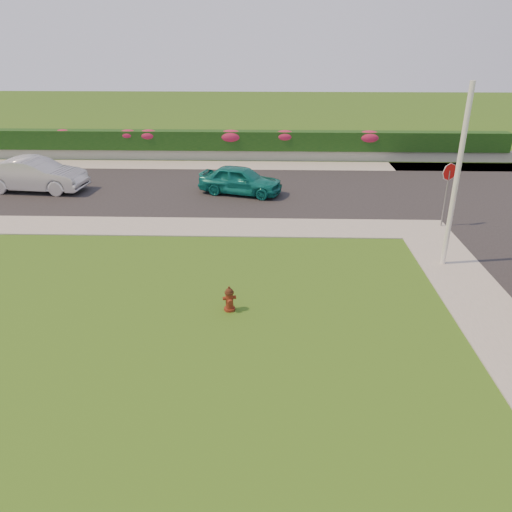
{
  "coord_description": "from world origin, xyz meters",
  "views": [
    {
      "loc": [
        1.11,
        -9.15,
        6.87
      ],
      "look_at": [
        0.71,
        4.27,
        0.9
      ],
      "focal_mm": 35.0,
      "sensor_mm": 36.0,
      "label": 1
    }
  ],
  "objects_px": {
    "sedan_teal": "(241,180)",
    "utility_pole": "(457,179)",
    "stop_sign": "(448,180)",
    "sedan_silver": "(35,175)",
    "fire_hydrant": "(229,299)"
  },
  "relations": [
    {
      "from": "fire_hydrant",
      "to": "sedan_teal",
      "type": "bearing_deg",
      "value": 76.29
    },
    {
      "from": "sedan_teal",
      "to": "sedan_silver",
      "type": "bearing_deg",
      "value": 105.25
    },
    {
      "from": "sedan_teal",
      "to": "sedan_silver",
      "type": "xyz_separation_m",
      "value": [
        -9.75,
        0.18,
        0.12
      ]
    },
    {
      "from": "sedan_silver",
      "to": "stop_sign",
      "type": "height_order",
      "value": "stop_sign"
    },
    {
      "from": "fire_hydrant",
      "to": "stop_sign",
      "type": "bearing_deg",
      "value": 25.44
    },
    {
      "from": "fire_hydrant",
      "to": "stop_sign",
      "type": "distance_m",
      "value": 10.39
    },
    {
      "from": "sedan_teal",
      "to": "utility_pole",
      "type": "height_order",
      "value": "utility_pole"
    },
    {
      "from": "sedan_teal",
      "to": "sedan_silver",
      "type": "height_order",
      "value": "sedan_silver"
    },
    {
      "from": "sedan_teal",
      "to": "utility_pole",
      "type": "xyz_separation_m",
      "value": [
        7.06,
        -7.61,
        2.15
      ]
    },
    {
      "from": "sedan_teal",
      "to": "stop_sign",
      "type": "bearing_deg",
      "value": -100.36
    },
    {
      "from": "fire_hydrant",
      "to": "sedan_teal",
      "type": "xyz_separation_m",
      "value": [
        -0.33,
        10.79,
        0.36
      ]
    },
    {
      "from": "sedan_silver",
      "to": "utility_pole",
      "type": "relative_size",
      "value": 0.83
    },
    {
      "from": "sedan_teal",
      "to": "utility_pole",
      "type": "bearing_deg",
      "value": -120.89
    },
    {
      "from": "sedan_silver",
      "to": "stop_sign",
      "type": "bearing_deg",
      "value": -98.09
    },
    {
      "from": "sedan_teal",
      "to": "stop_sign",
      "type": "height_order",
      "value": "stop_sign"
    }
  ]
}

